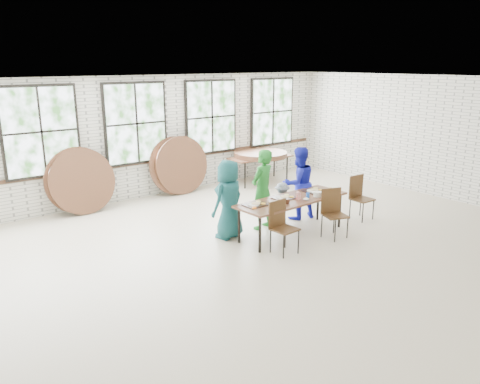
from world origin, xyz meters
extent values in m
plane|color=beige|center=(0.00, 0.00, 0.00)|extent=(12.00, 12.00, 0.00)
plane|color=white|center=(0.00, 0.00, 3.00)|extent=(12.00, 12.00, 0.00)
plane|color=silver|center=(0.00, 4.50, 1.50)|extent=(12.00, 0.00, 12.00)
plane|color=silver|center=(6.00, 0.00, 1.50)|extent=(0.00, 9.00, 9.00)
cube|color=#422819|center=(0.00, 4.47, 0.90)|extent=(11.80, 0.05, 0.08)
cube|color=black|center=(-2.20, 4.44, 1.88)|extent=(1.62, 0.05, 1.97)
cube|color=white|center=(-2.20, 4.41, 1.88)|extent=(1.50, 0.01, 1.85)
cube|color=black|center=(0.00, 4.44, 1.88)|extent=(1.62, 0.05, 1.97)
cube|color=white|center=(0.00, 4.41, 1.88)|extent=(1.50, 0.01, 1.85)
cube|color=black|center=(2.20, 4.44, 1.88)|extent=(1.62, 0.05, 1.97)
cube|color=white|center=(2.20, 4.41, 1.88)|extent=(1.50, 0.01, 1.85)
cube|color=black|center=(4.40, 4.44, 1.88)|extent=(1.62, 0.05, 1.97)
cube|color=white|center=(4.40, 4.41, 1.88)|extent=(1.50, 0.01, 1.85)
cube|color=brown|center=(1.19, 0.26, 0.72)|extent=(2.42, 0.87, 0.04)
cylinder|color=black|center=(0.11, -0.04, 0.35)|extent=(0.05, 0.05, 0.70)
cylinder|color=black|center=(0.11, 0.56, 0.35)|extent=(0.05, 0.05, 0.70)
cylinder|color=black|center=(2.27, -0.04, 0.35)|extent=(0.05, 0.05, 0.70)
cylinder|color=black|center=(2.27, 0.56, 0.35)|extent=(0.05, 0.05, 0.70)
cube|color=#4A3018|center=(0.43, -0.33, 0.45)|extent=(0.45, 0.43, 0.03)
cube|color=#4A3018|center=(0.42, -0.14, 0.70)|extent=(0.42, 0.06, 0.50)
cylinder|color=black|center=(0.25, -0.50, 0.22)|extent=(0.02, 0.02, 0.44)
cylinder|color=black|center=(0.25, -0.16, 0.22)|extent=(0.02, 0.02, 0.44)
cylinder|color=black|center=(0.61, -0.50, 0.22)|extent=(0.02, 0.02, 0.44)
cylinder|color=black|center=(0.61, -0.16, 0.22)|extent=(0.02, 0.02, 0.44)
cube|color=#4A3018|center=(1.72, -0.38, 0.45)|extent=(0.53, 0.52, 0.03)
cube|color=#4A3018|center=(1.79, -0.20, 0.70)|extent=(0.41, 0.17, 0.50)
cylinder|color=black|center=(1.54, -0.55, 0.22)|extent=(0.02, 0.02, 0.44)
cylinder|color=black|center=(1.54, -0.21, 0.22)|extent=(0.02, 0.02, 0.44)
cylinder|color=black|center=(1.90, -0.55, 0.22)|extent=(0.02, 0.02, 0.44)
cylinder|color=black|center=(1.90, -0.21, 0.22)|extent=(0.02, 0.02, 0.44)
cube|color=#4A3018|center=(3.03, -0.01, 0.45)|extent=(0.43, 0.41, 0.03)
cube|color=#4A3018|center=(3.04, 0.18, 0.70)|extent=(0.42, 0.04, 0.50)
cylinder|color=black|center=(2.85, -0.18, 0.22)|extent=(0.02, 0.02, 0.44)
cylinder|color=black|center=(2.85, 0.16, 0.22)|extent=(0.02, 0.02, 0.44)
cylinder|color=black|center=(3.21, -0.18, 0.22)|extent=(0.02, 0.02, 0.44)
cylinder|color=black|center=(3.21, 0.16, 0.22)|extent=(0.02, 0.02, 0.44)
imported|color=#1A5163|center=(0.13, 0.91, 0.77)|extent=(0.84, 0.65, 1.54)
imported|color=#207A28|center=(0.98, 0.91, 0.82)|extent=(0.68, 0.54, 1.64)
imported|color=#12213A|center=(1.53, 0.91, 0.44)|extent=(0.63, 0.45, 0.87)
imported|color=#1920B5|center=(2.01, 0.91, 0.79)|extent=(0.86, 0.72, 1.57)
cube|color=brown|center=(3.44, 3.83, 0.72)|extent=(1.85, 0.88, 0.04)
cylinder|color=black|center=(2.66, 3.56, 0.35)|extent=(0.04, 0.04, 0.70)
cylinder|color=black|center=(2.66, 4.11, 0.35)|extent=(0.04, 0.04, 0.70)
cylinder|color=black|center=(4.22, 3.56, 0.35)|extent=(0.04, 0.04, 0.70)
cylinder|color=black|center=(4.22, 4.11, 0.35)|extent=(0.04, 0.04, 0.70)
cube|color=black|center=(0.36, 0.38, 0.75)|extent=(0.44, 0.33, 0.02)
cube|color=black|center=(1.09, 0.38, 0.75)|extent=(0.44, 0.33, 0.02)
cube|color=black|center=(1.92, 0.37, 0.75)|extent=(0.44, 0.33, 0.02)
cylinder|color=black|center=(0.87, 0.09, 0.79)|extent=(0.09, 0.09, 0.09)
cube|color=red|center=(1.24, 0.15, 0.80)|extent=(0.06, 0.07, 0.11)
cylinder|color=blue|center=(1.48, 0.13, 0.79)|extent=(0.07, 0.07, 0.10)
cylinder|color=orange|center=(2.08, 0.07, 0.80)|extent=(0.07, 0.07, 0.11)
cylinder|color=white|center=(1.68, 0.05, 0.79)|extent=(0.17, 0.17, 0.10)
ellipsoid|color=white|center=(0.60, 0.01, 0.76)|extent=(0.11, 0.11, 0.05)
ellipsoid|color=white|center=(1.32, 0.02, 0.76)|extent=(0.11, 0.11, 0.05)
ellipsoid|color=white|center=(1.79, 0.25, 0.76)|extent=(0.11, 0.11, 0.05)
cylinder|color=brown|center=(3.44, 3.83, 0.76)|extent=(1.50, 1.50, 0.04)
cylinder|color=brown|center=(3.44, 3.83, 0.80)|extent=(1.50, 1.50, 0.04)
cylinder|color=brown|center=(3.44, 3.83, 0.85)|extent=(1.50, 1.50, 0.04)
cylinder|color=brown|center=(-1.57, 4.27, 0.73)|extent=(1.50, 0.20, 1.50)
cylinder|color=brown|center=(-1.51, 4.17, 0.73)|extent=(1.50, 0.41, 1.47)
cylinder|color=brown|center=(0.95, 4.27, 0.74)|extent=(1.50, 0.35, 1.48)
cylinder|color=brown|center=(1.08, 4.17, 0.73)|extent=(1.50, 0.25, 1.49)
camera|label=1|loc=(-5.00, -5.94, 3.31)|focal=35.00mm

